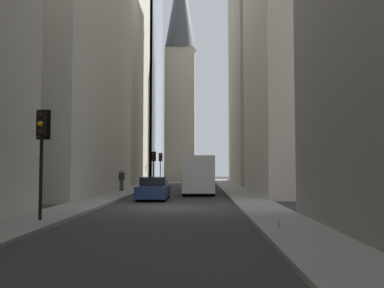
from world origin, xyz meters
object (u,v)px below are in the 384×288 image
object	(u,v)px
delivery_truck	(199,175)
traffic_light_foreground	(42,138)
traffic_light_far_junction	(160,160)
discarded_bottle	(279,225)
pedestrian	(122,179)
traffic_light_midblock	(154,160)
sedan_navy	(154,189)

from	to	relation	value
delivery_truck	traffic_light_foreground	size ratio (longest dim) A/B	1.62
traffic_light_far_junction	discarded_bottle	world-z (taller)	traffic_light_far_junction
pedestrian	discarded_bottle	distance (m)	21.71
traffic_light_midblock	pedestrian	xyz separation A→B (m)	(-13.02, 1.03, -1.74)
delivery_truck	sedan_navy	bearing A→B (deg)	152.00
delivery_truck	discarded_bottle	bearing A→B (deg)	-171.91
traffic_light_midblock	pedestrian	bearing A→B (deg)	175.47
delivery_truck	discarded_bottle	size ratio (longest dim) A/B	23.93
delivery_truck	traffic_light_foreground	xyz separation A→B (m)	(-16.27, 5.60, 1.62)
traffic_light_far_junction	pedestrian	size ratio (longest dim) A/B	2.20
delivery_truck	pedestrian	world-z (taller)	delivery_truck
pedestrian	discarded_bottle	xyz separation A→B (m)	(-19.84, -8.78, -0.84)
traffic_light_far_junction	pedestrian	xyz separation A→B (m)	(-21.60, 0.94, -1.85)
delivery_truck	traffic_light_far_junction	size ratio (longest dim) A/B	1.70
traffic_light_midblock	discarded_bottle	size ratio (longest dim) A/B	13.55
pedestrian	sedan_navy	bearing A→B (deg)	-154.17
pedestrian	discarded_bottle	world-z (taller)	pedestrian
traffic_light_midblock	pedestrian	distance (m)	13.18
traffic_light_far_junction	pedestrian	distance (m)	21.70
discarded_bottle	traffic_light_midblock	bearing A→B (deg)	13.26
sedan_navy	discarded_bottle	bearing A→B (deg)	-157.25
traffic_light_midblock	pedestrian	world-z (taller)	traffic_light_midblock
traffic_light_midblock	traffic_light_foreground	bearing A→B (deg)	179.22
sedan_navy	traffic_light_foreground	size ratio (longest dim) A/B	1.08
delivery_truck	pedestrian	xyz separation A→B (m)	(1.77, 6.21, -0.38)
sedan_navy	traffic_light_foreground	distance (m)	11.61
discarded_bottle	delivery_truck	bearing A→B (deg)	8.09
sedan_navy	traffic_light_far_junction	xyz separation A→B (m)	(28.64, 2.47, 2.27)
sedan_navy	traffic_light_midblock	xyz separation A→B (m)	(20.06, 2.38, 2.16)
sedan_navy	pedestrian	distance (m)	7.83
delivery_truck	sedan_navy	distance (m)	6.02
sedan_navy	discarded_bottle	xyz separation A→B (m)	(-12.80, -5.37, -0.42)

